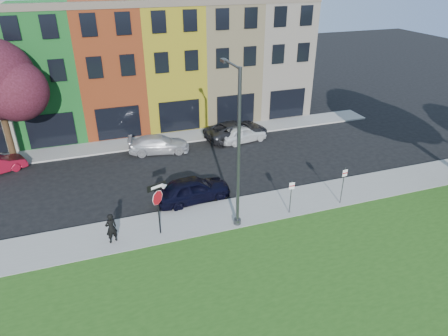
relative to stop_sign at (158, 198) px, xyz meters
name	(u,v)px	position (x,y,z in m)	size (l,w,h in m)	color
ground	(254,245)	(4.38, -2.41, -2.27)	(120.00, 120.00, 0.00)	black
sidewalk_near	(266,207)	(6.38, 0.59, -2.21)	(40.00, 3.00, 0.12)	gray
sidewalk_far	(148,142)	(1.38, 12.59, -2.21)	(40.00, 2.40, 0.12)	gray
rowhouse_block	(137,63)	(1.88, 18.77, 2.72)	(30.00, 10.12, 10.00)	#EAE5C2
stop_sign	(158,198)	(0.00, 0.00, 0.00)	(1.00, 0.39, 3.02)	black
man	(111,228)	(-2.44, 0.09, -1.31)	(0.72, 0.61, 1.68)	black
sedan_near	(193,189)	(2.54, 2.83, -1.49)	(4.74, 2.35, 1.55)	black
parked_car_silver	(159,144)	(1.93, 10.40, -1.61)	(4.78, 2.57, 1.32)	#A8A8AC
parked_car_dark	(236,130)	(8.39, 10.93, -1.54)	(5.58, 3.20, 1.47)	black
parked_car_white	(243,134)	(8.70, 10.25, -1.60)	(4.14, 2.16, 1.34)	silver
street_lamp	(237,151)	(4.15, -0.32, 2.18)	(0.40, 2.58, 8.59)	#414446
parking_sign_a	(291,193)	(7.37, -0.48, -0.85)	(0.32, 0.09, 2.07)	#414446
parking_sign_b	(343,182)	(10.73, -0.53, -0.70)	(0.32, 0.09, 2.35)	#414446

